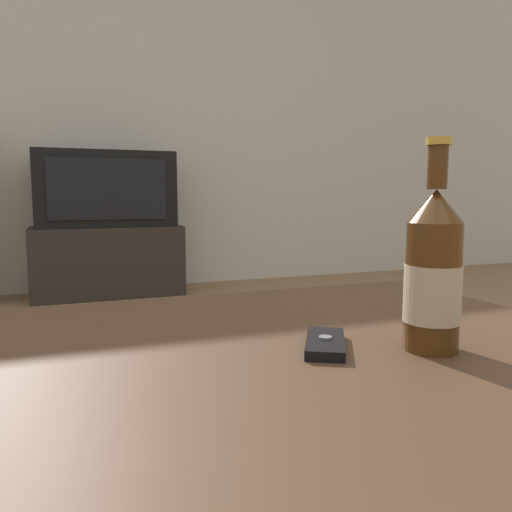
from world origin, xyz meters
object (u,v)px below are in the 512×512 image
at_px(cell_phone, 327,344).
at_px(tv_stand, 108,261).
at_px(beer_bottle, 433,274).
at_px(television, 106,189).

bearing_deg(cell_phone, tv_stand, 120.86).
bearing_deg(cell_phone, beer_bottle, 8.13).
xyz_separation_m(television, beer_bottle, (0.22, -2.81, -0.14)).
bearing_deg(beer_bottle, tv_stand, 94.42).
bearing_deg(tv_stand, television, -90.00).
xyz_separation_m(tv_stand, television, (0.00, -0.00, 0.46)).
xyz_separation_m(television, cell_phone, (0.09, -2.76, -0.24)).
bearing_deg(tv_stand, cell_phone, -88.21).
relative_size(tv_stand, cell_phone, 7.20).
xyz_separation_m(tv_stand, beer_bottle, (0.22, -2.81, 0.32)).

